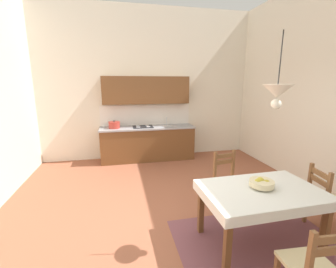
{
  "coord_description": "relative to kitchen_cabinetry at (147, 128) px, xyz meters",
  "views": [
    {
      "loc": [
        -0.81,
        -3.03,
        2.04
      ],
      "look_at": [
        -0.01,
        0.65,
        1.19
      ],
      "focal_mm": 24.48,
      "sensor_mm": 36.0,
      "label": 1
    }
  ],
  "objects": [
    {
      "name": "ground_plane",
      "position": [
        0.08,
        -2.94,
        -0.91
      ],
      "size": [
        6.23,
        7.03,
        0.1
      ],
      "primitive_type": "cube",
      "color": "#99563D"
    },
    {
      "name": "wall_back",
      "position": [
        0.08,
        0.33,
        1.13
      ],
      "size": [
        6.23,
        0.12,
        3.96
      ],
      "primitive_type": "cube",
      "color": "silver",
      "rests_on": "ground_plane"
    },
    {
      "name": "area_rug",
      "position": [
        0.96,
        -3.77,
        -0.85
      ],
      "size": [
        2.1,
        1.6,
        0.01
      ],
      "primitive_type": "cube",
      "color": "brown",
      "rests_on": "ground_plane"
    },
    {
      "name": "kitchen_cabinetry",
      "position": [
        0.0,
        0.0,
        0.0
      ],
      "size": [
        2.47,
        0.63,
        2.2
      ],
      "color": "brown",
      "rests_on": "ground_plane"
    },
    {
      "name": "dining_table",
      "position": [
        0.96,
        -3.67,
        -0.23
      ],
      "size": [
        1.48,
        0.97,
        0.75
      ],
      "color": "brown",
      "rests_on": "ground_plane"
    },
    {
      "name": "dining_chair_kitchen_side",
      "position": [
        1.0,
        -2.74,
        -0.41
      ],
      "size": [
        0.48,
        0.48,
        0.93
      ],
      "color": "#D1BC89",
      "rests_on": "ground_plane"
    },
    {
      "name": "dining_chair_window_side",
      "position": [
        2.03,
        -3.61,
        -0.41
      ],
      "size": [
        0.48,
        0.48,
        0.93
      ],
      "color": "#D1BC89",
      "rests_on": "ground_plane"
    },
    {
      "name": "fruit_bowl",
      "position": [
        0.98,
        -3.63,
        -0.04
      ],
      "size": [
        0.3,
        0.3,
        0.12
      ],
      "color": "beige",
      "rests_on": "dining_table"
    },
    {
      "name": "pendant_lamp",
      "position": [
        0.94,
        -3.8,
        1.09
      ],
      "size": [
        0.32,
        0.32,
        0.8
      ],
      "color": "black"
    }
  ]
}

